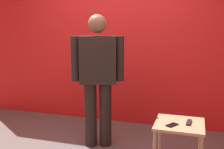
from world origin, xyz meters
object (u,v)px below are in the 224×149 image
Objects in this scene: standing_person at (98,74)px; side_table at (179,130)px; cell_phone at (172,125)px; tv_remote at (189,122)px.

standing_person reaches higher than side_table.
tv_remote is (0.17, 0.12, 0.01)m from cell_phone.
side_table is 3.82× the size of cell_phone.
side_table is at bearing -161.36° from tv_remote.
standing_person is 1.23m from side_table.
tv_remote is at bearing -15.54° from standing_person.
cell_phone is (-0.07, -0.10, 0.09)m from side_table.
tv_remote is at bearing 13.36° from side_table.
cell_phone is at bearing -126.04° from side_table.
cell_phone is 0.21m from tv_remote.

